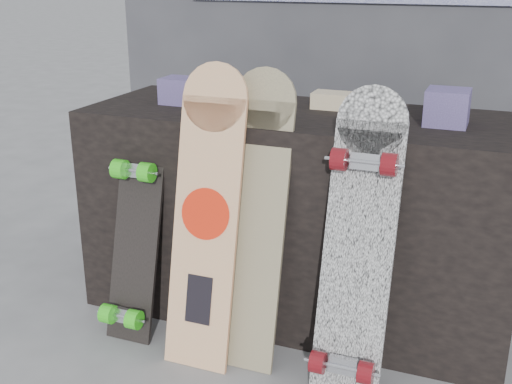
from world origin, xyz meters
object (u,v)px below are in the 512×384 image
at_px(longboard_geisha, 207,209).
at_px(longboard_celtic, 255,211).
at_px(longboard_cascadia, 358,243).
at_px(vendor_table, 298,214).
at_px(skateboard_dark, 134,230).

xyz_separation_m(longboard_geisha, longboard_celtic, (0.15, 0.06, -0.01)).
bearing_deg(longboard_cascadia, longboard_geisha, -179.61).
bearing_deg(longboard_geisha, vendor_table, 64.16).
bearing_deg(skateboard_dark, longboard_geisha, -4.71).
bearing_deg(vendor_table, longboard_geisha, -115.84).
bearing_deg(longboard_celtic, longboard_cascadia, -8.30).
distance_m(longboard_cascadia, skateboard_dark, 0.83).
xyz_separation_m(vendor_table, longboard_cascadia, (0.32, -0.40, 0.10)).
relative_size(vendor_table, longboard_geisha, 1.57).
relative_size(longboard_celtic, longboard_cascadia, 1.03).
relative_size(vendor_table, longboard_cascadia, 1.65).
height_order(vendor_table, skateboard_dark, vendor_table).
bearing_deg(longboard_cascadia, longboard_celtic, 171.70).
bearing_deg(longboard_geisha, longboard_celtic, 20.64).
xyz_separation_m(longboard_cascadia, skateboard_dark, (-0.82, 0.02, -0.09)).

